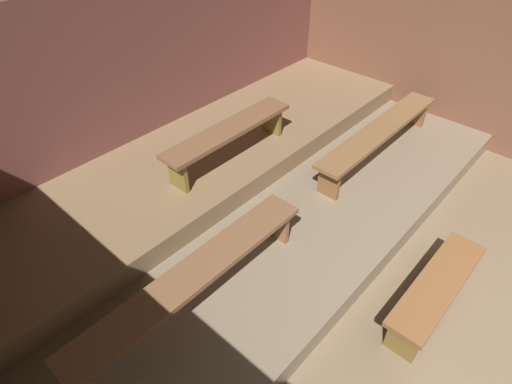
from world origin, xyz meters
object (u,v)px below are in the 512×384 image
at_px(bench_lower_left, 194,277).
at_px(bench_middle_center, 229,133).
at_px(bench_floor_center, 437,288).
at_px(bench_lower_right, 380,133).

distance_m(bench_lower_left, bench_middle_center, 1.92).
bearing_deg(bench_lower_left, bench_floor_center, -45.40).
xyz_separation_m(bench_lower_right, bench_middle_center, (-1.57, 1.12, 0.24)).
relative_size(bench_lower_right, bench_middle_center, 1.36).
relative_size(bench_lower_left, bench_middle_center, 1.36).
bearing_deg(bench_middle_center, bench_lower_left, -144.18).
bearing_deg(bench_lower_left, bench_middle_center, 35.82).
distance_m(bench_floor_center, bench_lower_right, 2.23).
bearing_deg(bench_middle_center, bench_lower_right, -35.50).
height_order(bench_floor_center, bench_lower_right, bench_lower_right).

